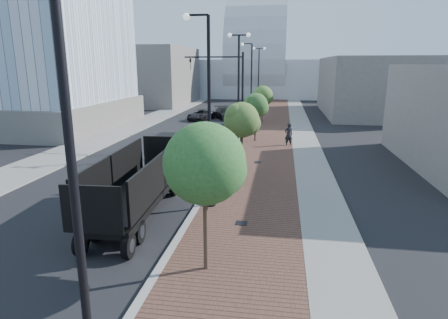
# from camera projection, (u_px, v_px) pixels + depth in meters

# --- Properties ---
(sidewalk) EXTENTS (7.00, 140.00, 0.12)m
(sidewalk) POSITION_uv_depth(u_px,v_px,m) (278.00, 122.00, 47.40)
(sidewalk) COLOR #4C2D23
(sidewalk) RESTS_ON ground
(concrete_strip) EXTENTS (2.40, 140.00, 0.13)m
(concrete_strip) POSITION_uv_depth(u_px,v_px,m) (300.00, 122.00, 47.00)
(concrete_strip) COLOR slate
(concrete_strip) RESTS_ON ground
(curb) EXTENTS (0.30, 140.00, 0.14)m
(curb) POSITION_uv_depth(u_px,v_px,m) (250.00, 121.00, 47.91)
(curb) COLOR gray
(curb) RESTS_ON ground
(west_sidewalk) EXTENTS (4.00, 140.00, 0.12)m
(west_sidewalk) POSITION_uv_depth(u_px,v_px,m) (151.00, 119.00, 49.83)
(west_sidewalk) COLOR slate
(west_sidewalk) RESTS_ON ground
(dump_truck) EXTENTS (2.74, 13.39, 3.01)m
(dump_truck) POSITION_uv_depth(u_px,v_px,m) (159.00, 170.00, 21.11)
(dump_truck) COLOR black
(dump_truck) RESTS_ON ground
(white_sedan) EXTENTS (1.73, 4.15, 1.34)m
(white_sedan) POSITION_uv_depth(u_px,v_px,m) (167.00, 164.00, 24.80)
(white_sedan) COLOR silver
(white_sedan) RESTS_ON ground
(dark_car_mid) EXTENTS (3.35, 5.23, 1.34)m
(dark_car_mid) POSITION_uv_depth(u_px,v_px,m) (201.00, 115.00, 49.15)
(dark_car_mid) COLOR black
(dark_car_mid) RESTS_ON ground
(dark_car_far) EXTENTS (4.13, 5.75, 1.55)m
(dark_car_far) POSITION_uv_depth(u_px,v_px,m) (226.00, 113.00, 49.88)
(dark_car_far) COLOR black
(dark_car_far) RESTS_ON ground
(pedestrian) EXTENTS (0.87, 0.71, 2.05)m
(pedestrian) POSITION_uv_depth(u_px,v_px,m) (289.00, 135.00, 33.15)
(pedestrian) COLOR black
(pedestrian) RESTS_ON ground
(streetlight_0) EXTENTS (1.72, 0.56, 9.28)m
(streetlight_0) POSITION_uv_depth(u_px,v_px,m) (75.00, 195.00, 6.40)
(streetlight_0) COLOR black
(streetlight_0) RESTS_ON ground
(streetlight_1) EXTENTS (1.44, 0.56, 9.21)m
(streetlight_1) POSITION_uv_depth(u_px,v_px,m) (207.00, 121.00, 18.04)
(streetlight_1) COLOR black
(streetlight_1) RESTS_ON ground
(streetlight_2) EXTENTS (1.72, 0.56, 9.28)m
(streetlight_2) POSITION_uv_depth(u_px,v_px,m) (238.00, 93.00, 29.41)
(streetlight_2) COLOR black
(streetlight_2) RESTS_ON ground
(streetlight_3) EXTENTS (1.44, 0.56, 9.21)m
(streetlight_3) POSITION_uv_depth(u_px,v_px,m) (250.00, 90.00, 41.05)
(streetlight_3) COLOR black
(streetlight_3) RESTS_ON ground
(streetlight_4) EXTENTS (1.72, 0.56, 9.28)m
(streetlight_4) POSITION_uv_depth(u_px,v_px,m) (258.00, 81.00, 52.43)
(streetlight_4) COLOR black
(streetlight_4) RESTS_ON ground
(traffic_mast) EXTENTS (5.09, 0.20, 8.00)m
(traffic_mast) POSITION_uv_depth(u_px,v_px,m) (232.00, 89.00, 32.38)
(traffic_mast) COLOR black
(traffic_mast) RESTS_ON ground
(tree_0) EXTENTS (2.71, 2.71, 5.22)m
(tree_0) POSITION_uv_depth(u_px,v_px,m) (206.00, 164.00, 12.26)
(tree_0) COLOR #382619
(tree_0) RESTS_ON ground
(tree_1) EXTENTS (2.23, 2.16, 4.82)m
(tree_1) POSITION_uv_depth(u_px,v_px,m) (242.00, 120.00, 22.84)
(tree_1) COLOR #382619
(tree_1) RESTS_ON ground
(tree_2) EXTENTS (2.31, 2.25, 4.51)m
(tree_2) POSITION_uv_depth(u_px,v_px,m) (256.00, 106.00, 34.43)
(tree_2) COLOR #382619
(tree_2) RESTS_ON ground
(tree_3) EXTENTS (2.49, 2.46, 4.54)m
(tree_3) POSITION_uv_depth(u_px,v_px,m) (263.00, 96.00, 45.95)
(tree_3) COLOR #382619
(tree_3) RESTS_ON ground
(tower_podium) EXTENTS (19.00, 19.00, 3.00)m
(tower_podium) POSITION_uv_depth(u_px,v_px,m) (35.00, 114.00, 43.43)
(tower_podium) COLOR #635E59
(tower_podium) RESTS_ON ground
(convention_center) EXTENTS (50.00, 30.00, 50.00)m
(convention_center) POSITION_uv_depth(u_px,v_px,m) (258.00, 69.00, 89.92)
(convention_center) COLOR #ADB2B7
(convention_center) RESTS_ON ground
(commercial_block_nw) EXTENTS (14.00, 20.00, 10.00)m
(commercial_block_nw) POSITION_uv_depth(u_px,v_px,m) (150.00, 76.00, 68.85)
(commercial_block_nw) COLOR #67625D
(commercial_block_nw) RESTS_ON ground
(commercial_block_ne) EXTENTS (12.00, 22.00, 8.00)m
(commercial_block_ne) POSITION_uv_depth(u_px,v_px,m) (368.00, 86.00, 54.19)
(commercial_block_ne) COLOR #625D58
(commercial_block_ne) RESTS_ON ground
(utility_cover_1) EXTENTS (0.50, 0.50, 0.02)m
(utility_cover_1) POSITION_uv_depth(u_px,v_px,m) (241.00, 223.00, 16.86)
(utility_cover_1) COLOR black
(utility_cover_1) RESTS_ON sidewalk
(utility_cover_2) EXTENTS (0.50, 0.50, 0.02)m
(utility_cover_2) POSITION_uv_depth(u_px,v_px,m) (258.00, 162.00, 27.41)
(utility_cover_2) COLOR black
(utility_cover_2) RESTS_ON sidewalk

